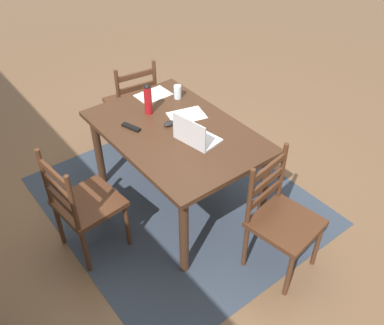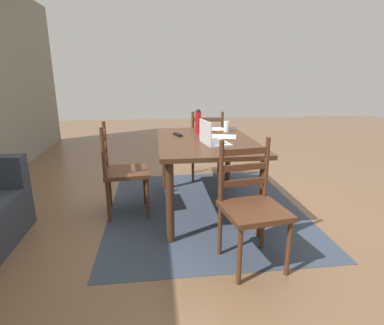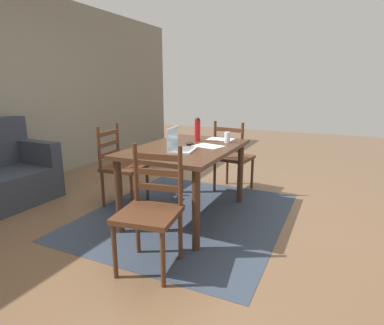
% 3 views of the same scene
% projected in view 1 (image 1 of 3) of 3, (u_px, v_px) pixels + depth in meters
% --- Properties ---
extents(ground_plane, '(14.00, 14.00, 0.00)m').
position_uv_depth(ground_plane, '(177.00, 200.00, 3.86)').
color(ground_plane, brown).
extents(area_rug, '(2.32, 2.03, 0.01)m').
position_uv_depth(area_rug, '(177.00, 200.00, 3.85)').
color(area_rug, '#333D4C').
rests_on(area_rug, ground).
extents(dining_table, '(1.44, 0.97, 0.77)m').
position_uv_depth(dining_table, '(176.00, 140.00, 3.44)').
color(dining_table, '#422819').
rests_on(dining_table, ground).
extents(chair_right_near, '(0.49, 0.49, 0.95)m').
position_uv_depth(chair_right_near, '(132.00, 104.00, 4.28)').
color(chair_right_near, '#4C2B19').
rests_on(chair_right_near, ground).
extents(chair_far_head, '(0.48, 0.48, 0.95)m').
position_uv_depth(chair_far_head, '(84.00, 204.00, 3.15)').
color(chair_far_head, '#4C2B19').
rests_on(chair_far_head, ground).
extents(chair_left_near, '(0.50, 0.50, 0.95)m').
position_uv_depth(chair_left_near, '(281.00, 220.00, 3.03)').
color(chair_left_near, '#4C2B19').
rests_on(chair_left_near, ground).
extents(laptop, '(0.35, 0.27, 0.23)m').
position_uv_depth(laptop, '(194.00, 135.00, 3.21)').
color(laptop, silver).
rests_on(laptop, dining_table).
extents(water_bottle, '(0.06, 0.06, 0.27)m').
position_uv_depth(water_bottle, '(148.00, 98.00, 3.48)').
color(water_bottle, '#A81419').
rests_on(water_bottle, dining_table).
extents(drinking_glass, '(0.07, 0.07, 0.12)m').
position_uv_depth(drinking_glass, '(178.00, 92.00, 3.73)').
color(drinking_glass, silver).
rests_on(drinking_glass, dining_table).
extents(computer_mouse, '(0.06, 0.10, 0.03)m').
position_uv_depth(computer_mouse, '(169.00, 123.00, 3.41)').
color(computer_mouse, black).
rests_on(computer_mouse, dining_table).
extents(tv_remote, '(0.18, 0.09, 0.02)m').
position_uv_depth(tv_remote, '(131.00, 127.00, 3.39)').
color(tv_remote, black).
rests_on(tv_remote, dining_table).
extents(paper_stack_left, '(0.22, 0.30, 0.00)m').
position_uv_depth(paper_stack_left, '(153.00, 95.00, 3.81)').
color(paper_stack_left, white).
rests_on(paper_stack_left, dining_table).
extents(paper_stack_right, '(0.28, 0.34, 0.00)m').
position_uv_depth(paper_stack_right, '(187.00, 115.00, 3.54)').
color(paper_stack_right, white).
rests_on(paper_stack_right, dining_table).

